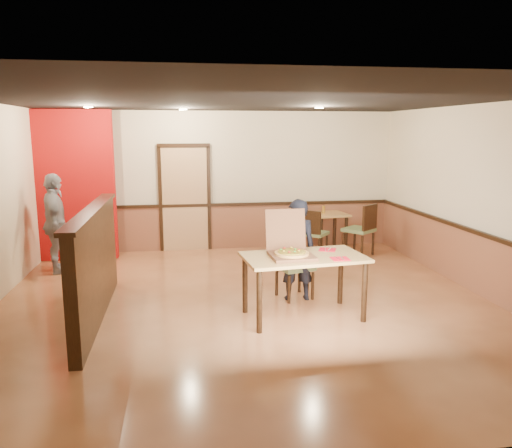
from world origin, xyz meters
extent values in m
plane|color=#C87C4D|center=(0.00, 0.00, 0.00)|extent=(7.00, 7.00, 0.00)
plane|color=black|center=(0.00, 0.00, 2.80)|extent=(7.00, 7.00, 0.00)
plane|color=beige|center=(0.00, 3.50, 1.40)|extent=(7.00, 0.00, 7.00)
plane|color=beige|center=(3.50, 0.00, 1.40)|extent=(0.00, 7.00, 7.00)
cube|color=brown|center=(0.00, 3.47, 0.45)|extent=(7.00, 0.04, 0.90)
cube|color=black|center=(0.00, 3.45, 0.92)|extent=(7.00, 0.06, 0.06)
cube|color=brown|center=(3.47, 0.00, 0.45)|extent=(0.04, 7.00, 0.90)
cube|color=black|center=(3.45, 0.00, 0.92)|extent=(0.06, 7.00, 0.06)
cube|color=tan|center=(-0.80, 3.46, 1.05)|extent=(0.90, 0.06, 2.10)
cube|color=black|center=(-2.00, -0.20, 0.70)|extent=(0.14, 3.00, 1.40)
cube|color=black|center=(-2.00, -0.20, 1.42)|extent=(0.20, 3.10, 0.05)
cube|color=#A20C0B|center=(-2.90, 3.00, 1.40)|extent=(1.60, 0.20, 2.78)
cylinder|color=#FFF3B2|center=(-2.30, 1.80, 2.78)|extent=(0.14, 0.14, 0.02)
cylinder|color=#FFF3B2|center=(-0.80, 2.50, 2.78)|extent=(0.14, 0.14, 0.02)
cylinder|color=#FFF3B2|center=(1.40, 1.50, 2.78)|extent=(0.14, 0.14, 0.02)
cube|color=tan|center=(0.65, -0.58, 0.81)|extent=(1.63, 1.04, 0.04)
cylinder|color=black|center=(0.00, -1.01, 0.39)|extent=(0.07, 0.07, 0.79)
cylinder|color=black|center=(-0.07, -0.30, 0.39)|extent=(0.07, 0.07, 0.79)
cylinder|color=black|center=(1.38, -0.86, 0.39)|extent=(0.07, 0.07, 0.79)
cylinder|color=black|center=(1.30, -0.15, 0.39)|extent=(0.07, 0.07, 0.79)
cube|color=#5F7041|center=(0.72, 0.20, 0.47)|extent=(0.58, 0.58, 0.06)
cube|color=black|center=(0.66, 0.40, 0.72)|extent=(0.44, 0.16, 0.45)
cylinder|color=black|center=(0.59, -0.04, 0.20)|extent=(0.04, 0.04, 0.41)
cylinder|color=black|center=(0.48, 0.33, 0.20)|extent=(0.04, 0.04, 0.41)
cylinder|color=black|center=(0.96, 0.06, 0.20)|extent=(0.04, 0.04, 0.41)
cylinder|color=black|center=(0.85, 0.43, 0.20)|extent=(0.04, 0.04, 0.41)
cube|color=#5F7041|center=(1.64, 2.50, 0.46)|extent=(0.65, 0.65, 0.06)
cube|color=black|center=(1.51, 2.34, 0.71)|extent=(0.37, 0.31, 0.44)
cylinder|color=black|center=(1.91, 2.53, 0.20)|extent=(0.04, 0.04, 0.40)
cylinder|color=black|center=(1.67, 2.23, 0.20)|extent=(0.04, 0.04, 0.40)
cylinder|color=black|center=(1.61, 2.77, 0.20)|extent=(0.04, 0.04, 0.40)
cylinder|color=black|center=(1.37, 2.47, 0.20)|extent=(0.04, 0.04, 0.40)
cube|color=#5F7041|center=(2.54, 2.50, 0.50)|extent=(0.71, 0.71, 0.07)
cube|color=black|center=(2.68, 2.32, 0.78)|extent=(0.40, 0.34, 0.48)
cylinder|color=black|center=(2.57, 2.79, 0.22)|extent=(0.05, 0.05, 0.44)
cylinder|color=black|center=(2.83, 2.47, 0.22)|extent=(0.05, 0.05, 0.44)
cylinder|color=black|center=(2.24, 2.53, 0.22)|extent=(0.05, 0.05, 0.44)
cylinder|color=black|center=(2.51, 2.21, 0.22)|extent=(0.05, 0.05, 0.44)
cube|color=tan|center=(2.09, 3.05, 0.73)|extent=(0.78, 0.78, 0.04)
cylinder|color=black|center=(1.85, 2.75, 0.36)|extent=(0.07, 0.07, 0.71)
cylinder|color=black|center=(1.78, 3.29, 0.36)|extent=(0.07, 0.07, 0.71)
cylinder|color=black|center=(2.39, 2.81, 0.36)|extent=(0.07, 0.07, 0.71)
cylinder|color=black|center=(2.32, 3.35, 0.36)|extent=(0.07, 0.07, 0.71)
imported|color=black|center=(0.73, 0.12, 0.73)|extent=(0.55, 0.37, 1.47)
imported|color=gray|center=(-3.00, 2.09, 0.85)|extent=(0.64, 1.07, 1.71)
cube|color=brown|center=(0.48, -0.65, 0.85)|extent=(0.56, 0.56, 0.04)
cube|color=brown|center=(0.46, -0.34, 1.13)|extent=(0.54, 0.13, 0.53)
cylinder|color=#DDA650|center=(0.48, -0.65, 0.88)|extent=(0.51, 0.51, 0.03)
cube|color=red|center=(1.06, -0.82, 0.83)|extent=(0.22, 0.22, 0.00)
cylinder|color=white|center=(1.03, -0.82, 0.83)|extent=(0.01, 0.19, 0.01)
cube|color=white|center=(1.09, -0.82, 0.83)|extent=(0.02, 0.20, 0.00)
cube|color=red|center=(1.05, -0.32, 0.83)|extent=(0.28, 0.28, 0.00)
cylinder|color=white|center=(1.02, -0.32, 0.83)|extent=(0.08, 0.18, 0.01)
cube|color=white|center=(1.08, -0.32, 0.83)|extent=(0.09, 0.19, 0.00)
cylinder|color=#8F611A|center=(1.99, 3.06, 0.83)|extent=(0.06, 0.06, 0.15)
camera|label=1|loc=(-0.90, -6.63, 2.40)|focal=35.00mm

